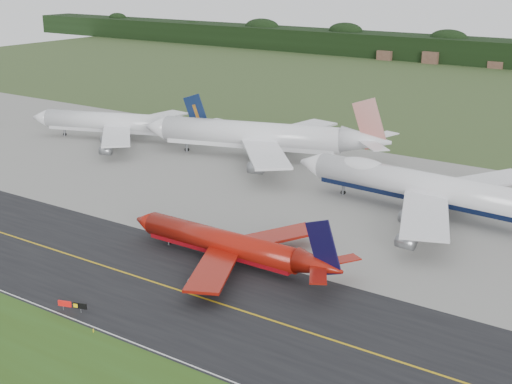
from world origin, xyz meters
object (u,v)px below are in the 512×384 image
object	(u,v)px
jet_ba_747	(428,188)
jet_red_737	(231,245)
taxiway_sign	(72,305)
jet_star_tail	(264,136)
jet_navy_gold	(121,123)

from	to	relation	value
jet_ba_747	jet_red_737	size ratio (longest dim) A/B	1.49
taxiway_sign	jet_red_737	bearing A→B (deg)	72.58
jet_red_737	jet_star_tail	world-z (taller)	jet_star_tail
jet_red_737	taxiway_sign	xyz separation A→B (m)	(-8.48, -27.02, -2.08)
jet_ba_747	jet_star_tail	size ratio (longest dim) A/B	0.98
jet_navy_gold	taxiway_sign	bearing A→B (deg)	-49.22
jet_navy_gold	jet_star_tail	world-z (taller)	jet_star_tail
jet_red_737	jet_navy_gold	world-z (taller)	jet_navy_gold
jet_red_737	jet_navy_gold	xyz separation A→B (m)	(-76.85, 52.25, 1.52)
jet_ba_747	jet_red_737	world-z (taller)	jet_ba_747
jet_red_737	jet_star_tail	xyz separation A→B (m)	(-32.76, 58.34, 2.58)
jet_red_737	jet_star_tail	size ratio (longest dim) A/B	0.66
jet_ba_747	taxiway_sign	world-z (taller)	jet_ba_747
jet_red_737	taxiway_sign	size ratio (longest dim) A/B	9.59
jet_star_tail	jet_navy_gold	bearing A→B (deg)	-172.15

